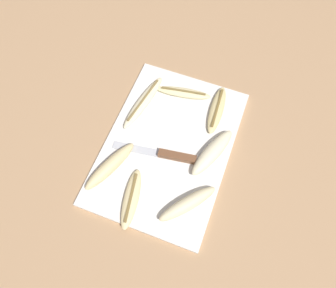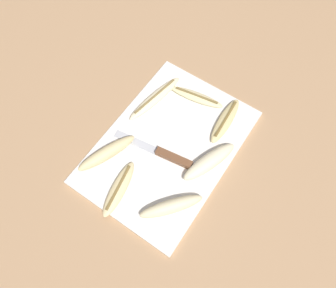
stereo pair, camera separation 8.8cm
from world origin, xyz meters
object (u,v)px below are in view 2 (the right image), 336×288
banana_soft_right (197,97)px  banana_mellow_near (107,153)px  knife (167,155)px  banana_bright_far (209,162)px  banana_ripe_center (119,189)px  banana_cream_curved (171,206)px  banana_pale_long (155,98)px  banana_spotted_left (225,120)px

banana_soft_right → banana_mellow_near: (-0.29, 0.10, 0.01)m
knife → banana_bright_far: banana_bright_far is taller
banana_ripe_center → knife: bearing=-17.9°
knife → banana_bright_far: (0.04, -0.11, 0.01)m
banana_soft_right → banana_cream_curved: banana_cream_curved is taller
banana_ripe_center → banana_soft_right: bearing=-2.7°
banana_pale_long → banana_mellow_near: 0.22m
banana_mellow_near → banana_cream_curved: banana_cream_curved is taller
knife → banana_spotted_left: (0.18, -0.08, 0.00)m
banana_bright_far → banana_mellow_near: size_ratio=0.99×
banana_pale_long → knife: bearing=-135.0°
banana_mellow_near → banana_ripe_center: (-0.06, -0.09, -0.01)m
banana_mellow_near → banana_bright_far: bearing=-61.2°
banana_ripe_center → banana_pale_long: bearing=16.4°
banana_bright_far → banana_cream_curved: bearing=174.2°
banana_bright_far → banana_soft_right: bearing=40.9°
banana_ripe_center → banana_bright_far: bearing=-38.8°
knife → banana_mellow_near: bearing=115.1°
banana_cream_curved → banana_ripe_center: size_ratio=0.91×
banana_bright_far → banana_ripe_center: (-0.19, 0.15, -0.01)m
banana_bright_far → banana_ripe_center: banana_bright_far is taller
banana_pale_long → banana_bright_far: bearing=-109.9°
knife → banana_pale_long: size_ratio=1.15×
banana_spotted_left → banana_cream_curved: 0.29m
banana_cream_curved → banana_ripe_center: 0.14m
banana_spotted_left → banana_mellow_near: size_ratio=0.94×
banana_soft_right → banana_ripe_center: (-0.35, 0.02, 0.00)m
banana_spotted_left → banana_bright_far: (-0.14, -0.03, 0.01)m
banana_bright_far → banana_mellow_near: bearing=118.8°
banana_soft_right → banana_ripe_center: banana_ripe_center is taller
banana_spotted_left → banana_bright_far: banana_bright_far is taller
knife → banana_soft_right: size_ratio=1.40×
knife → banana_soft_right: banana_soft_right is taller
banana_cream_curved → banana_soft_right: bearing=21.1°
banana_pale_long → banana_spotted_left: size_ratio=1.25×
banana_pale_long → banana_ripe_center: bearing=-163.6°
banana_soft_right → banana_bright_far: size_ratio=0.97×
banana_spotted_left → banana_cream_curved: size_ratio=1.09×
knife → banana_bright_far: 0.11m
banana_soft_right → banana_mellow_near: banana_mellow_near is taller
knife → banana_cream_curved: (-0.11, -0.09, 0.01)m
banana_soft_right → banana_bright_far: (-0.16, -0.14, 0.01)m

